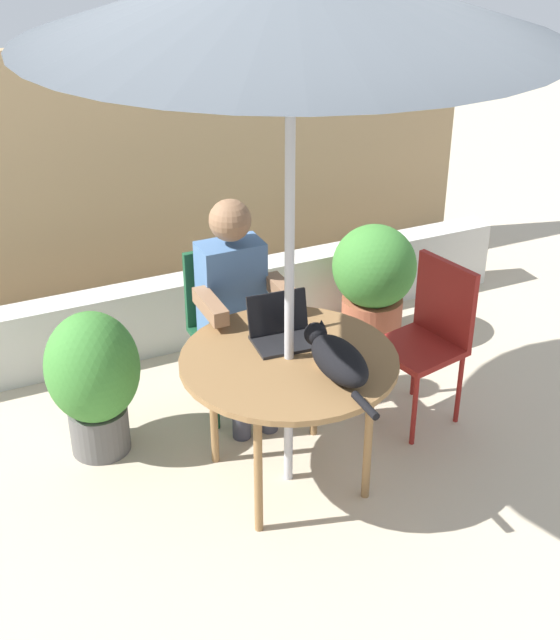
{
  "coord_description": "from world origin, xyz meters",
  "views": [
    {
      "loc": [
        -1.5,
        -3.16,
        2.84
      ],
      "look_at": [
        0.0,
        0.1,
        0.86
      ],
      "focal_mm": 49.14,
      "sensor_mm": 36.0,
      "label": 1
    }
  ],
  "objects_px": {
    "person_seated": "(237,300)",
    "potted_plant_near_fence": "(374,278)",
    "cat": "(337,358)",
    "patio_table": "(289,368)",
    "chair_occupied": "(227,315)",
    "chair_empty": "(430,329)",
    "potted_plant_by_chair": "(93,377)",
    "laptop": "(281,327)"
  },
  "relations": [
    {
      "from": "patio_table",
      "to": "laptop",
      "type": "xyz_separation_m",
      "value": [
        0.04,
        0.18,
        0.12
      ]
    },
    {
      "from": "chair_occupied",
      "to": "chair_empty",
      "type": "relative_size",
      "value": 1.0
    },
    {
      "from": "cat",
      "to": "chair_empty",
      "type": "bearing_deg",
      "value": 27.95
    },
    {
      "from": "chair_empty",
      "to": "patio_table",
      "type": "bearing_deg",
      "value": -167.58
    },
    {
      "from": "chair_occupied",
      "to": "person_seated",
      "type": "xyz_separation_m",
      "value": [
        0.0,
        -0.16,
        0.17
      ]
    },
    {
      "from": "cat",
      "to": "patio_table",
      "type": "bearing_deg",
      "value": 121.15
    },
    {
      "from": "laptop",
      "to": "patio_table",
      "type": "bearing_deg",
      "value": -103.23
    },
    {
      "from": "chair_empty",
      "to": "potted_plant_by_chair",
      "type": "height_order",
      "value": "chair_empty"
    },
    {
      "from": "person_seated",
      "to": "chair_empty",
      "type": "bearing_deg",
      "value": -25.27
    },
    {
      "from": "potted_plant_by_chair",
      "to": "chair_empty",
      "type": "bearing_deg",
      "value": -13.93
    },
    {
      "from": "patio_table",
      "to": "cat",
      "type": "bearing_deg",
      "value": -58.85
    },
    {
      "from": "person_seated",
      "to": "potted_plant_near_fence",
      "type": "height_order",
      "value": "person_seated"
    },
    {
      "from": "patio_table",
      "to": "chair_occupied",
      "type": "relative_size",
      "value": 1.14
    },
    {
      "from": "patio_table",
      "to": "chair_occupied",
      "type": "height_order",
      "value": "chair_occupied"
    },
    {
      "from": "potted_plant_near_fence",
      "to": "cat",
      "type": "bearing_deg",
      "value": -126.61
    },
    {
      "from": "patio_table",
      "to": "chair_empty",
      "type": "bearing_deg",
      "value": 12.42
    },
    {
      "from": "chair_empty",
      "to": "person_seated",
      "type": "xyz_separation_m",
      "value": [
        -0.93,
        0.44,
        0.17
      ]
    },
    {
      "from": "chair_occupied",
      "to": "cat",
      "type": "xyz_separation_m",
      "value": [
        0.13,
        -1.03,
        0.26
      ]
    },
    {
      "from": "chair_empty",
      "to": "potted_plant_by_chair",
      "type": "relative_size",
      "value": 1.13
    },
    {
      "from": "patio_table",
      "to": "laptop",
      "type": "relative_size",
      "value": 3.25
    },
    {
      "from": "laptop",
      "to": "potted_plant_near_fence",
      "type": "xyz_separation_m",
      "value": [
        1.05,
        0.89,
        -0.35
      ]
    },
    {
      "from": "patio_table",
      "to": "person_seated",
      "type": "distance_m",
      "value": 0.65
    },
    {
      "from": "laptop",
      "to": "cat",
      "type": "height_order",
      "value": "laptop"
    },
    {
      "from": "patio_table",
      "to": "potted_plant_near_fence",
      "type": "bearing_deg",
      "value": 44.46
    },
    {
      "from": "chair_empty",
      "to": "cat",
      "type": "distance_m",
      "value": 0.94
    },
    {
      "from": "potted_plant_by_chair",
      "to": "patio_table",
      "type": "bearing_deg",
      "value": -38.59
    },
    {
      "from": "chair_empty",
      "to": "cat",
      "type": "relative_size",
      "value": 1.39
    },
    {
      "from": "patio_table",
      "to": "person_seated",
      "type": "relative_size",
      "value": 0.83
    },
    {
      "from": "chair_occupied",
      "to": "potted_plant_by_chair",
      "type": "xyz_separation_m",
      "value": [
        -0.8,
        -0.17,
        -0.09
      ]
    },
    {
      "from": "chair_empty",
      "to": "person_seated",
      "type": "height_order",
      "value": "person_seated"
    },
    {
      "from": "person_seated",
      "to": "potted_plant_near_fence",
      "type": "relative_size",
      "value": 1.62
    },
    {
      "from": "person_seated",
      "to": "chair_occupied",
      "type": "bearing_deg",
      "value": 90.0
    },
    {
      "from": "patio_table",
      "to": "potted_plant_by_chair",
      "type": "distance_m",
      "value": 1.04
    },
    {
      "from": "cat",
      "to": "potted_plant_near_fence",
      "type": "distance_m",
      "value": 1.65
    },
    {
      "from": "person_seated",
      "to": "cat",
      "type": "xyz_separation_m",
      "value": [
        0.13,
        -0.87,
        0.09
      ]
    },
    {
      "from": "chair_occupied",
      "to": "potted_plant_by_chair",
      "type": "bearing_deg",
      "value": -167.92
    },
    {
      "from": "chair_empty",
      "to": "laptop",
      "type": "xyz_separation_m",
      "value": [
        -0.89,
        -0.03,
        0.24
      ]
    },
    {
      "from": "chair_empty",
      "to": "person_seated",
      "type": "bearing_deg",
      "value": 154.73
    },
    {
      "from": "patio_table",
      "to": "chair_empty",
      "type": "height_order",
      "value": "chair_empty"
    },
    {
      "from": "laptop",
      "to": "potted_plant_by_chair",
      "type": "height_order",
      "value": "laptop"
    },
    {
      "from": "person_seated",
      "to": "potted_plant_by_chair",
      "type": "xyz_separation_m",
      "value": [
        -0.8,
        -0.01,
        -0.26
      ]
    },
    {
      "from": "patio_table",
      "to": "potted_plant_near_fence",
      "type": "distance_m",
      "value": 1.55
    }
  ]
}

